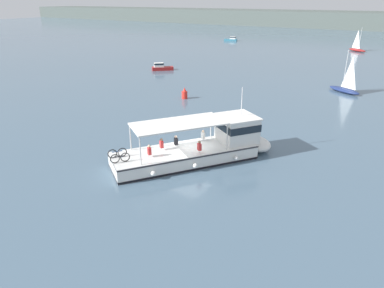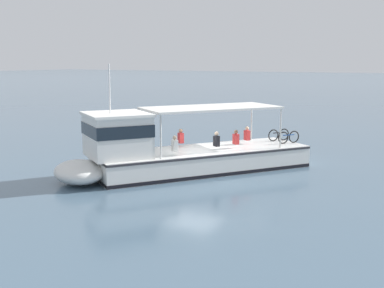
% 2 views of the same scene
% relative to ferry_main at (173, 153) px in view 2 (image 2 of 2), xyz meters
% --- Properties ---
extents(ground_plane, '(400.00, 400.00, 0.00)m').
position_rel_ferry_main_xyz_m(ground_plane, '(-0.84, -0.59, -1.02)').
color(ground_plane, slate).
extents(ferry_main, '(9.75, 12.22, 5.32)m').
position_rel_ferry_main_xyz_m(ferry_main, '(0.00, 0.00, 0.00)').
color(ferry_main, white).
rests_on(ferry_main, ground).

